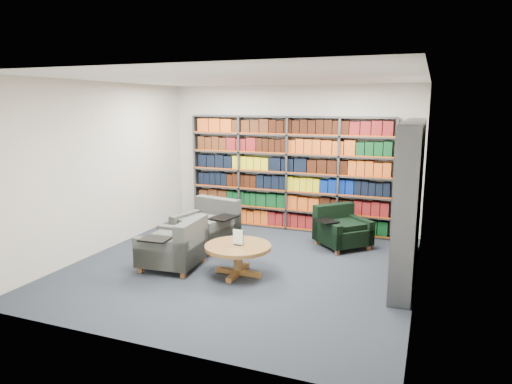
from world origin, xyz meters
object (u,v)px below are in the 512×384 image
(chair_teal_left, at_px, (209,228))
(coffee_table, at_px, (238,251))
(chair_green_right, at_px, (340,230))
(chair_teal_front, at_px, (177,248))

(chair_teal_left, distance_m, coffee_table, 1.50)
(chair_teal_left, bearing_deg, coffee_table, -46.90)
(chair_green_right, bearing_deg, coffee_table, -119.82)
(chair_green_right, xyz_separation_m, coffee_table, (-1.10, -1.92, 0.08))
(chair_teal_front, height_order, coffee_table, chair_teal_front)
(chair_teal_left, height_order, chair_teal_front, chair_teal_left)
(chair_teal_front, bearing_deg, coffee_table, 3.68)
(chair_green_right, relative_size, coffee_table, 1.13)
(coffee_table, bearing_deg, chair_green_right, 60.18)
(chair_teal_left, height_order, coffee_table, chair_teal_left)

